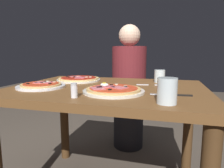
{
  "coord_description": "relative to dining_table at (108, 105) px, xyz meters",
  "views": [
    {
      "loc": [
        0.33,
        -1.12,
        0.92
      ],
      "look_at": [
        0.05,
        -0.08,
        0.75
      ],
      "focal_mm": 31.87,
      "sensor_mm": 36.0,
      "label": 1
    }
  ],
  "objects": [
    {
      "name": "dining_table",
      "position": [
        0.0,
        0.0,
        0.0
      ],
      "size": [
        1.13,
        0.85,
        0.72
      ],
      "color": "brown",
      "rests_on": "ground"
    },
    {
      "name": "pizza_foreground",
      "position": [
        0.08,
        -0.16,
        0.12
      ],
      "size": [
        0.32,
        0.32,
        0.05
      ],
      "color": "silver",
      "rests_on": "dining_table"
    },
    {
      "name": "pizza_across_left",
      "position": [
        -0.28,
        0.19,
        0.12
      ],
      "size": [
        0.31,
        0.31,
        0.03
      ],
      "color": "silver",
      "rests_on": "dining_table"
    },
    {
      "name": "pizza_across_right",
      "position": [
        -0.37,
        -0.13,
        0.12
      ],
      "size": [
        0.28,
        0.28,
        0.03
      ],
      "color": "white",
      "rests_on": "dining_table"
    },
    {
      "name": "water_glass_near",
      "position": [
        0.34,
        -0.32,
        0.16
      ],
      "size": [
        0.08,
        0.08,
        0.1
      ],
      "color": "silver",
      "rests_on": "dining_table"
    },
    {
      "name": "water_glass_far",
      "position": [
        0.29,
        0.26,
        0.15
      ],
      "size": [
        0.07,
        0.07,
        0.09
      ],
      "color": "silver",
      "rests_on": "dining_table"
    },
    {
      "name": "fork",
      "position": [
        0.22,
        0.12,
        0.12
      ],
      "size": [
        0.16,
        0.04,
        0.0
      ],
      "color": "silver",
      "rests_on": "dining_table"
    },
    {
      "name": "knife",
      "position": [
        0.37,
        -0.16,
        0.12
      ],
      "size": [
        0.2,
        0.04,
        0.01
      ],
      "color": "silver",
      "rests_on": "dining_table"
    },
    {
      "name": "salt_shaker",
      "position": [
        -0.06,
        -0.32,
        0.15
      ],
      "size": [
        0.03,
        0.03,
        0.07
      ],
      "color": "white",
      "rests_on": "dining_table"
    },
    {
      "name": "diner_person",
      "position": [
        -0.01,
        0.73,
        -0.05
      ],
      "size": [
        0.32,
        0.32,
        1.18
      ],
      "rotation": [
        0.0,
        0.0,
        3.14
      ],
      "color": "black",
      "rests_on": "ground"
    }
  ]
}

